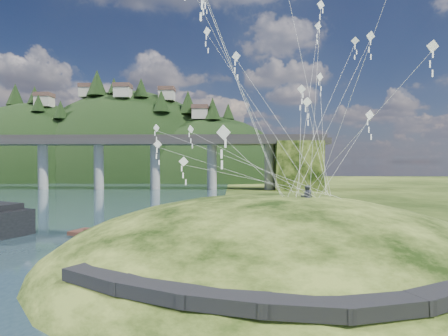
{
  "coord_description": "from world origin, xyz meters",
  "views": [
    {
      "loc": [
        4.81,
        -24.41,
        7.53
      ],
      "look_at": [
        4.0,
        6.0,
        7.0
      ],
      "focal_mm": 28.0,
      "sensor_mm": 36.0,
      "label": 1
    }
  ],
  "objects": [
    {
      "name": "ground",
      "position": [
        0.0,
        0.0,
        0.0
      ],
      "size": [
        320.0,
        320.0,
        0.0
      ],
      "primitive_type": "plane",
      "color": "black",
      "rests_on": "ground"
    },
    {
      "name": "grass_hill",
      "position": [
        8.0,
        2.0,
        -1.5
      ],
      "size": [
        36.0,
        32.0,
        13.0
      ],
      "color": "black",
      "rests_on": "ground"
    },
    {
      "name": "footpath",
      "position": [
        7.46,
        -9.74,
        2.08
      ],
      "size": [
        22.29,
        5.84,
        0.83
      ],
      "color": "black",
      "rests_on": "ground"
    },
    {
      "name": "bridge",
      "position": [
        -26.46,
        70.07,
        9.7
      ],
      "size": [
        160.0,
        11.0,
        15.0
      ],
      "color": "#2D2B2B",
      "rests_on": "ground"
    },
    {
      "name": "far_ridge",
      "position": [
        -43.58,
        122.17,
        -7.44
      ],
      "size": [
        153.0,
        70.0,
        94.5
      ],
      "color": "black",
      "rests_on": "ground"
    },
    {
      "name": "wooden_dock",
      "position": [
        -3.73,
        7.7,
        0.49
      ],
      "size": [
        15.56,
        7.69,
        1.12
      ],
      "color": "#381D17",
      "rests_on": "ground"
    },
    {
      "name": "kite_flyers",
      "position": [
        10.24,
        1.4,
        5.8
      ],
      "size": [
        0.92,
        0.68,
        1.77
      ],
      "color": "#282B35",
      "rests_on": "ground"
    },
    {
      "name": "kite_swarm",
      "position": [
        7.22,
        4.22,
        15.82
      ],
      "size": [
        20.34,
        17.28,
        19.27
      ],
      "color": "white",
      "rests_on": "ground"
    }
  ]
}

